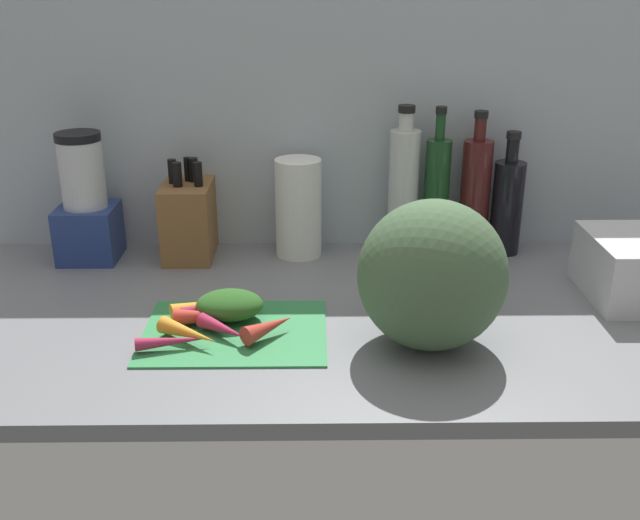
{
  "coord_description": "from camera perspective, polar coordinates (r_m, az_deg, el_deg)",
  "views": [
    {
      "loc": [
        -8.63,
        -131.32,
        62.32
      ],
      "look_at": [
        -7.11,
        -7.79,
        13.28
      ],
      "focal_mm": 40.98,
      "sensor_mm": 36.0,
      "label": 1
    }
  ],
  "objects": [
    {
      "name": "carrot_0",
      "position": [
        1.42,
        -8.19,
        -3.49
      ],
      "size": [
        16.98,
        10.18,
        3.4
      ],
      "primitive_type": "cone",
      "rotation": [
        0.0,
        1.57,
        0.43
      ],
      "color": "orange",
      "rests_on": "cutting_board"
    },
    {
      "name": "carrot_3",
      "position": [
        1.42,
        -7.98,
        -3.53
      ],
      "size": [
        14.46,
        10.26,
        2.95
      ],
      "primitive_type": "cone",
      "rotation": [
        0.0,
        1.57,
        0.54
      ],
      "color": "#B2264C",
      "rests_on": "cutting_board"
    },
    {
      "name": "cutting_board",
      "position": [
        1.36,
        -6.66,
        -5.52
      ],
      "size": [
        33.71,
        26.29,
        0.8
      ],
      "primitive_type": "cube",
      "color": "#338C4C",
      "rests_on": "ground_plane"
    },
    {
      "name": "carrot_4",
      "position": [
        1.38,
        -8.33,
        -4.37
      ],
      "size": [
        14.58,
        3.9,
        3.2
      ],
      "primitive_type": "cone",
      "rotation": [
        0.0,
        1.57,
        0.05
      ],
      "color": "red",
      "rests_on": "cutting_board"
    },
    {
      "name": "ground_plane",
      "position": [
        1.46,
        2.76,
        -4.25
      ],
      "size": [
        170.0,
        80.0,
        3.0
      ],
      "primitive_type": "cube",
      "color": "slate"
    },
    {
      "name": "bottle_1",
      "position": [
        1.71,
        9.07,
        5.06
      ],
      "size": [
        5.84,
        5.84,
        34.43
      ],
      "color": "#19421E",
      "rests_on": "ground_plane"
    },
    {
      "name": "carrot_2",
      "position": [
        1.31,
        -11.32,
        -6.23
      ],
      "size": [
        13.55,
        4.89,
        2.4
      ],
      "primitive_type": "cone",
      "rotation": [
        0.0,
        1.57,
        0.19
      ],
      "color": "#B2264C",
      "rests_on": "cutting_board"
    },
    {
      "name": "carrot_5",
      "position": [
        1.33,
        -7.54,
        -5.35
      ],
      "size": [
        10.66,
        9.46,
        2.94
      ],
      "primitive_type": "cone",
      "rotation": [
        0.0,
        1.57,
        -0.68
      ],
      "color": "#B2264C",
      "rests_on": "cutting_board"
    },
    {
      "name": "knife_block",
      "position": [
        1.71,
        -10.2,
        3.2
      ],
      "size": [
        11.0,
        17.04,
        22.9
      ],
      "color": "brown",
      "rests_on": "ground_plane"
    },
    {
      "name": "bottle_2",
      "position": [
        1.74,
        12.0,
        5.01
      ],
      "size": [
        6.9,
        6.9,
        33.37
      ],
      "color": "#471919",
      "rests_on": "ground_plane"
    },
    {
      "name": "winter_squash",
      "position": [
        1.28,
        8.74,
        -1.19
      ],
      "size": [
        25.99,
        24.25,
        26.7
      ],
      "primitive_type": "ellipsoid",
      "color": "#4C6B47",
      "rests_on": "ground_plane"
    },
    {
      "name": "bottle_3",
      "position": [
        1.76,
        14.4,
        4.19
      ],
      "size": [
        7.14,
        7.14,
        28.84
      ],
      "color": "black",
      "rests_on": "ground_plane"
    },
    {
      "name": "bottle_0",
      "position": [
        1.7,
        6.52,
        5.49
      ],
      "size": [
        6.95,
        6.95,
        34.66
      ],
      "color": "silver",
      "rests_on": "ground_plane"
    },
    {
      "name": "paper_towel_roll",
      "position": [
        1.69,
        -1.7,
        4.08
      ],
      "size": [
        10.62,
        10.62,
        22.84
      ],
      "primitive_type": "cylinder",
      "color": "white",
      "rests_on": "ground_plane"
    },
    {
      "name": "blender_appliance",
      "position": [
        1.74,
        -17.81,
        4.03
      ],
      "size": [
        13.05,
        13.05,
        29.5
      ],
      "color": "navy",
      "rests_on": "ground_plane"
    },
    {
      "name": "wall_back",
      "position": [
        1.73,
        2.2,
        10.87
      ],
      "size": [
        170.0,
        3.0,
        60.0
      ],
      "primitive_type": "cube",
      "color": "#ADB7C1",
      "rests_on": "ground_plane"
    },
    {
      "name": "carrot_6",
      "position": [
        1.32,
        -4.01,
        -5.22
      ],
      "size": [
        10.32,
        10.08,
        3.56
      ],
      "primitive_type": "cone",
      "rotation": [
        0.0,
        1.57,
        0.76
      ],
      "color": "red",
      "rests_on": "cutting_board"
    },
    {
      "name": "carrot_1",
      "position": [
        1.32,
        -10.22,
        -5.62
      ],
      "size": [
        12.26,
        9.48,
        3.25
      ],
      "primitive_type": "cone",
      "rotation": [
        0.0,
        1.57,
        -0.57
      ],
      "color": "orange",
      "rests_on": "cutting_board"
    },
    {
      "name": "carrot_greens_pile",
      "position": [
        1.39,
        -7.06,
        -3.5
      ],
      "size": [
        12.75,
        9.8,
        5.39
      ],
      "primitive_type": "ellipsoid",
      "color": "#2D6023",
      "rests_on": "cutting_board"
    }
  ]
}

